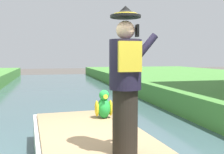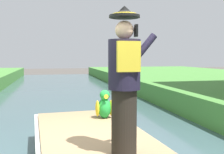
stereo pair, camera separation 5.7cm
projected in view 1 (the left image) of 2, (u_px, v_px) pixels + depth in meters
name	position (u px, v px, depth m)	size (l,w,h in m)	color
person_pirate	(126.00, 81.00, 3.34)	(0.61, 0.42, 1.85)	black
parrot_plush	(104.00, 106.00, 5.35)	(0.36, 0.34, 0.57)	green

